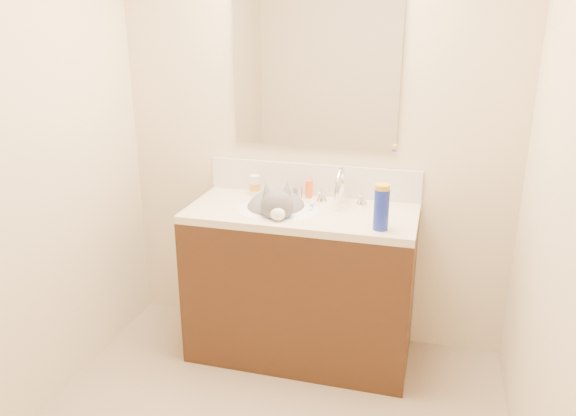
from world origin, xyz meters
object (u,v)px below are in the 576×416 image
Objects in this scene: amber_bottle at (309,189)px; spray_can at (381,210)px; faucet at (341,189)px; basin at (278,222)px; cat at (277,211)px; pill_bottle at (255,185)px; vanity_cabinet at (301,287)px; silver_jar at (297,192)px.

spray_can is at bearing -41.29° from amber_bottle.
basin is at bearing -150.88° from faucet.
cat is at bearing 163.05° from spray_can.
faucet is 1.41× the size of spray_can.
vanity_cabinet is at bearing -30.19° from pill_bottle.
pill_bottle is 0.31m from amber_bottle.
faucet is 0.57× the size of cat.
amber_bottle is at bearing 92.90° from vanity_cabinet.
amber_bottle is at bearing 65.61° from basin.
silver_jar is at bearing 77.47° from basin.
faucet is 0.36m from cat.
amber_bottle is (0.31, 0.02, -0.01)m from pill_bottle.
cat is at bearing 120.01° from basin.
silver_jar is at bearing 143.95° from spray_can.
vanity_cabinet is 12.04× the size of amber_bottle.
basin is at bearing 165.13° from spray_can.
cat is 0.21m from silver_jar.
amber_bottle is at bearing 20.03° from silver_jar.
amber_bottle reaches higher than silver_jar.
basin is at bearing -165.96° from vanity_cabinet.
silver_jar reaches higher than basin.
silver_jar is 0.32× the size of spray_can.
silver_jar is 0.07m from amber_bottle.
pill_bottle reaches higher than basin.
amber_bottle is at bearing 138.71° from spray_can.
cat is at bearing -108.31° from silver_jar.
faucet is 4.39× the size of silver_jar.
pill_bottle is at bearing 149.81° from vanity_cabinet.
pill_bottle reaches higher than vanity_cabinet.
cat is (-0.14, -0.00, 0.43)m from vanity_cabinet.
basin is at bearing -78.68° from cat.
faucet is 0.50m from pill_bottle.
faucet is at bearing -5.61° from pill_bottle.
pill_bottle is 0.83m from spray_can.
spray_can is at bearing -36.05° from silver_jar.
basin is 4.51× the size of amber_bottle.
cat reaches higher than basin.
silver_jar is (0.25, 0.00, -0.02)m from pill_bottle.
faucet is at bearing 128.61° from spray_can.
spray_can is (0.55, -0.15, 0.17)m from basin.
vanity_cabinet is 2.46× the size of cat.
spray_can is at bearing -14.87° from basin.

